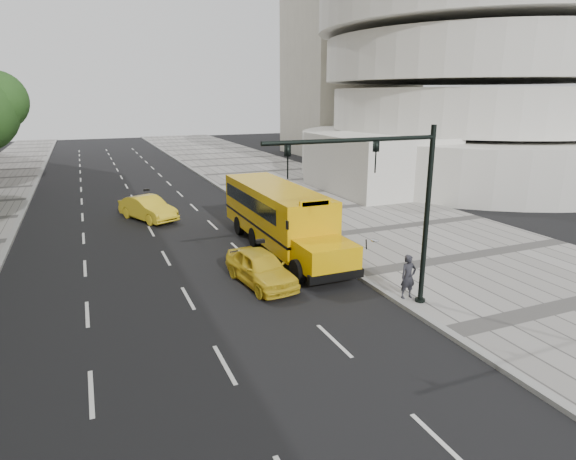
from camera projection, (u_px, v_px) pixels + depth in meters
name	position (u px, v px, depth m)	size (l,w,h in m)	color
ground	(187.00, 255.00, 22.80)	(140.00, 140.00, 0.00)	black
sidewalk_museum	(398.00, 228.00, 27.29)	(12.00, 140.00, 0.15)	gray
curb_museum	(302.00, 240.00, 25.04)	(0.30, 140.00, 0.15)	gray
guggenheim	(443.00, 29.00, 46.59)	(33.20, 42.20, 35.00)	silver
school_bus	(278.00, 212.00, 23.71)	(2.96, 11.56, 3.19)	#E5A906
taxi_near	(261.00, 268.00, 19.16)	(1.64, 4.08, 1.39)	yellow
taxi_far	(148.00, 208.00, 29.12)	(1.53, 4.38, 1.44)	yellow
pedestrian	(408.00, 277.00, 17.44)	(0.60, 0.39, 1.64)	#28282F
traffic_signal	(394.00, 197.00, 15.76)	(6.18, 0.36, 6.40)	black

